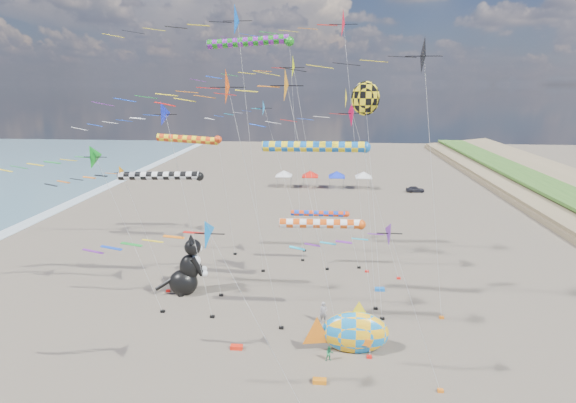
% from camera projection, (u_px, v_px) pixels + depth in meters
% --- Properties ---
extents(delta_kite_0, '(10.20, 1.96, 17.56)m').
position_uv_depth(delta_kite_0, '(263.00, 111.00, 49.15)').
color(delta_kite_0, '#1C7AC5').
rests_on(delta_kite_0, ground).
extents(delta_kite_1, '(13.46, 2.79, 17.97)m').
position_uv_depth(delta_kite_1, '(355.00, 114.00, 41.59)').
color(delta_kite_1, '#E00139').
rests_on(delta_kite_1, ground).
extents(delta_kite_2, '(10.21, 2.08, 17.89)m').
position_uv_depth(delta_kite_2, '(153.00, 119.00, 33.95)').
color(delta_kite_2, '#1320B4').
rests_on(delta_kite_2, ground).
extents(delta_kite_3, '(13.17, 2.77, 20.32)m').
position_uv_depth(delta_kite_3, '(218.00, 89.00, 31.72)').
color(delta_kite_3, '#E2490F').
rests_on(delta_kite_3, ground).
extents(delta_kite_4, '(11.03, 2.32, 20.19)m').
position_uv_depth(delta_kite_4, '(292.00, 89.00, 28.77)').
color(delta_kite_4, orange).
rests_on(delta_kite_4, ground).
extents(delta_kite_5, '(15.40, 2.91, 22.53)m').
position_uv_depth(delta_kite_5, '(400.00, 59.00, 32.79)').
color(delta_kite_5, black).
rests_on(delta_kite_5, ground).
extents(delta_kite_6, '(12.23, 2.14, 14.54)m').
position_uv_depth(delta_kite_6, '(87.00, 161.00, 35.79)').
color(delta_kite_6, '#109320').
rests_on(delta_kite_6, ground).
extents(delta_kite_7, '(9.24, 1.52, 12.29)m').
position_uv_depth(delta_kite_7, '(115.00, 177.00, 40.06)').
color(delta_kite_7, orange).
rests_on(delta_kite_7, ground).
extents(delta_kite_8, '(11.08, 1.83, 12.31)m').
position_uv_depth(delta_kite_8, '(207.00, 238.00, 24.12)').
color(delta_kite_8, blue).
rests_on(delta_kite_8, ground).
extents(delta_kite_9, '(14.13, 2.94, 26.03)m').
position_uv_depth(delta_kite_9, '(335.00, 25.00, 41.16)').
color(delta_kite_9, red).
rests_on(delta_kite_9, ground).
extents(delta_kite_10, '(13.24, 2.34, 21.84)m').
position_uv_depth(delta_kite_10, '(280.00, 70.00, 42.87)').
color(delta_kite_10, '#E5FF06').
rests_on(delta_kite_10, ground).
extents(delta_kite_11, '(9.44, 1.60, 11.63)m').
position_uv_depth(delta_kite_11, '(368.00, 235.00, 26.43)').
color(delta_kite_11, '#571699').
rests_on(delta_kite_11, ground).
extents(delta_kite_12, '(15.06, 3.04, 26.27)m').
position_uv_depth(delta_kite_12, '(220.00, 23.00, 41.22)').
color(delta_kite_12, blue).
rests_on(delta_kite_12, ground).
extents(windsock_0, '(9.96, 0.89, 14.63)m').
position_uv_depth(windsock_0, '(319.00, 147.00, 36.04)').
color(windsock_0, '#125DB6').
rests_on(windsock_0, ground).
extents(windsock_1, '(7.49, 0.63, 6.32)m').
position_uv_depth(windsock_1, '(322.00, 214.00, 46.80)').
color(windsock_1, red).
rests_on(windsock_1, ground).
extents(windsock_2, '(8.36, 0.88, 13.69)m').
position_uv_depth(windsock_2, '(192.00, 140.00, 48.83)').
color(windsock_2, red).
rests_on(windsock_2, ground).
extents(windsock_3, '(9.92, 0.94, 23.62)m').
position_uv_depth(windsock_3, '(253.00, 42.00, 44.59)').
color(windsock_3, '#178218').
rests_on(windsock_3, ground).
extents(windsock_4, '(7.85, 0.76, 9.17)m').
position_uv_depth(windsock_4, '(325.00, 224.00, 34.10)').
color(windsock_4, '#D84C0F').
rests_on(windsock_4, ground).
extents(windsock_5, '(8.97, 0.78, 11.69)m').
position_uv_depth(windsock_5, '(163.00, 176.00, 39.23)').
color(windsock_5, black).
rests_on(windsock_5, ground).
extents(angelfish_kite, '(3.74, 3.02, 19.30)m').
position_uv_depth(angelfish_kite, '(363.00, 100.00, 35.07)').
color(angelfish_kite, yellow).
rests_on(angelfish_kite, ground).
extents(cat_inflatable, '(4.58, 3.30, 5.58)m').
position_uv_depth(cat_inflatable, '(186.00, 265.00, 41.64)').
color(cat_inflatable, black).
rests_on(cat_inflatable, ground).
extents(fish_inflatable, '(6.64, 2.86, 4.15)m').
position_uv_depth(fish_inflatable, '(354.00, 332.00, 32.89)').
color(fish_inflatable, '#147CC7').
rests_on(fish_inflatable, ground).
extents(person_adult, '(0.68, 0.45, 1.83)m').
position_uv_depth(person_adult, '(323.00, 313.00, 36.76)').
color(person_adult, gray).
rests_on(person_adult, ground).
extents(child_green, '(0.64, 0.55, 1.13)m').
position_uv_depth(child_green, '(329.00, 354.00, 31.76)').
color(child_green, '#237A4B').
rests_on(child_green, ground).
extents(child_blue, '(0.63, 0.49, 1.00)m').
position_uv_depth(child_blue, '(331.00, 339.00, 33.67)').
color(child_blue, '#2B66B2').
rests_on(child_blue, ground).
extents(kite_bag_0, '(0.90, 0.44, 0.30)m').
position_uv_depth(kite_bag_0, '(380.00, 289.00, 42.70)').
color(kite_bag_0, blue).
rests_on(kite_bag_0, ground).
extents(kite_bag_1, '(0.90, 0.44, 0.30)m').
position_uv_depth(kite_bag_1, '(320.00, 381.00, 29.47)').
color(kite_bag_1, orange).
rests_on(kite_bag_1, ground).
extents(kite_bag_2, '(0.90, 0.44, 0.30)m').
position_uv_depth(kite_bag_2, '(237.00, 347.00, 33.27)').
color(kite_bag_2, red).
rests_on(kite_bag_2, ground).
extents(tent_row, '(19.20, 4.20, 3.80)m').
position_uv_depth(tent_row, '(324.00, 172.00, 84.48)').
color(tent_row, silver).
rests_on(tent_row, ground).
extents(parked_car, '(3.36, 1.52, 1.12)m').
position_uv_depth(parked_car, '(415.00, 189.00, 81.81)').
color(parked_car, '#26262D').
rests_on(parked_car, ground).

